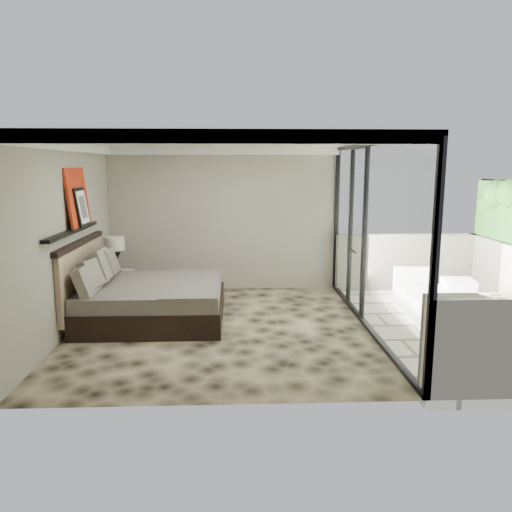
{
  "coord_description": "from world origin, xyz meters",
  "views": [
    {
      "loc": [
        0.23,
        -7.34,
        2.46
      ],
      "look_at": [
        0.56,
        0.4,
        1.05
      ],
      "focal_mm": 35.0,
      "sensor_mm": 36.0,
      "label": 1
    }
  ],
  "objects_px": {
    "bed": "(147,298)",
    "nightstand": "(120,285)",
    "table_lamp": "(115,249)",
    "lounger": "(427,300)",
    "ottoman": "(458,294)"
  },
  "relations": [
    {
      "from": "bed",
      "to": "nightstand",
      "type": "bearing_deg",
      "value": 118.93
    },
    {
      "from": "ottoman",
      "to": "bed",
      "type": "bearing_deg",
      "value": -174.83
    },
    {
      "from": "bed",
      "to": "table_lamp",
      "type": "relative_size",
      "value": 3.45
    },
    {
      "from": "ottoman",
      "to": "lounger",
      "type": "relative_size",
      "value": 0.31
    },
    {
      "from": "bed",
      "to": "ottoman",
      "type": "distance_m",
      "value": 5.33
    },
    {
      "from": "lounger",
      "to": "ottoman",
      "type": "bearing_deg",
      "value": 20.54
    },
    {
      "from": "bed",
      "to": "ottoman",
      "type": "relative_size",
      "value": 4.44
    },
    {
      "from": "bed",
      "to": "table_lamp",
      "type": "bearing_deg",
      "value": 120.84
    },
    {
      "from": "table_lamp",
      "to": "ottoman",
      "type": "height_order",
      "value": "table_lamp"
    },
    {
      "from": "lounger",
      "to": "nightstand",
      "type": "bearing_deg",
      "value": 172.13
    },
    {
      "from": "ottoman",
      "to": "lounger",
      "type": "xyz_separation_m",
      "value": [
        -0.61,
        -0.19,
        -0.06
      ]
    },
    {
      "from": "nightstand",
      "to": "bed",
      "type": "bearing_deg",
      "value": -71.31
    },
    {
      "from": "table_lamp",
      "to": "lounger",
      "type": "height_order",
      "value": "table_lamp"
    },
    {
      "from": "nightstand",
      "to": "table_lamp",
      "type": "relative_size",
      "value": 0.77
    },
    {
      "from": "bed",
      "to": "ottoman",
      "type": "xyz_separation_m",
      "value": [
        5.31,
        0.48,
        -0.11
      ]
    }
  ]
}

